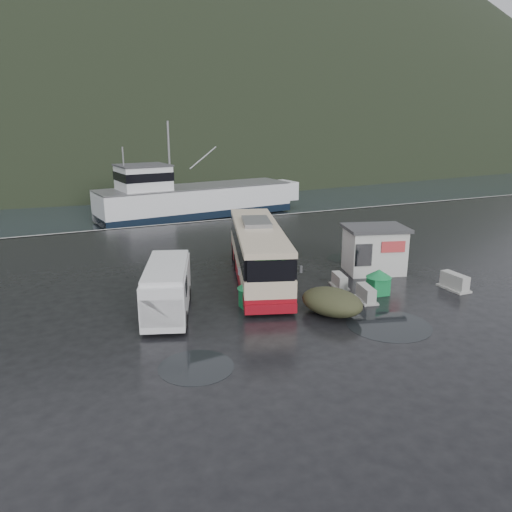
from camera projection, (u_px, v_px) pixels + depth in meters
name	position (u px, v px, depth m)	size (l,w,h in m)	color
ground	(240.00, 304.00, 24.51)	(160.00, 160.00, 0.00)	black
harbor_water	(69.00, 155.00, 121.30)	(300.00, 180.00, 0.02)	black
quay_edge	(150.00, 226.00, 42.11)	(160.00, 0.60, 1.50)	#999993
headland	(69.00, 136.00, 248.42)	(780.00, 540.00, 570.00)	black
coach_bus	(258.00, 279.00, 28.27)	(2.91, 11.52, 3.26)	#C5B295
white_van	(169.00, 313.00, 23.36)	(1.97, 5.71, 2.39)	silver
waste_bin_left	(252.00, 308.00, 23.94)	(1.05, 1.05, 1.47)	#14723A
waste_bin_right	(378.00, 294.00, 25.87)	(0.95, 0.95, 1.32)	#14723A
dome_tent	(331.00, 314.00, 23.20)	(2.20, 3.08, 1.21)	#343620
ticket_kiosk	(373.00, 272.00, 29.60)	(3.51, 2.66, 2.75)	beige
jersey_barrier_a	(366.00, 301.00, 24.90)	(0.77, 1.53, 0.77)	#999993
jersey_barrier_b	(339.00, 287.00, 26.91)	(0.73, 1.45, 0.73)	#999993
jersey_barrier_c	(454.00, 289.00, 26.57)	(0.86, 1.72, 0.86)	#999993
fishing_trawler	(196.00, 203.00, 53.50)	(24.68, 5.42, 9.87)	silver
puddles	(333.00, 314.00, 23.15)	(15.92, 12.98, 0.01)	black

